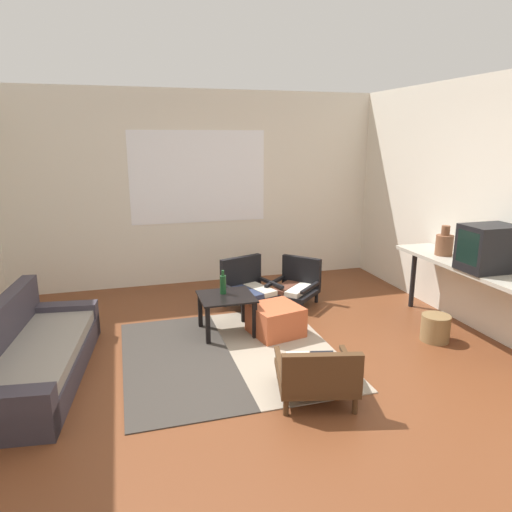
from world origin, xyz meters
TOP-DOWN VIEW (x-y plane):
  - ground_plane at (0.00, 0.00)m, footprint 7.80×7.80m
  - far_wall_with_window at (0.00, 3.06)m, footprint 5.60×0.13m
  - side_wall_right at (2.66, 0.30)m, footprint 0.12×6.60m
  - area_rug at (-0.15, 0.54)m, footprint 2.04×2.09m
  - couch at (-1.92, 0.55)m, footprint 0.96×2.01m
  - coffee_table at (-0.06, 1.06)m, footprint 0.58×0.55m
  - armchair_by_window at (0.38, 1.80)m, footprint 0.73×0.71m
  - armchair_striped_foreground at (0.34, -0.45)m, footprint 0.75×0.76m
  - armchair_corner at (1.00, 1.74)m, footprint 0.76×0.76m
  - ottoman_orange at (0.43, 0.87)m, footprint 0.58×0.58m
  - console_shelf at (2.34, 0.36)m, footprint 0.48×1.82m
  - crt_television at (2.34, 0.05)m, footprint 0.51×0.37m
  - clay_vase at (2.34, 0.70)m, footprint 0.19×0.19m
  - glass_bottle at (-0.08, 1.14)m, footprint 0.07×0.07m
  - wicker_basket at (1.99, 0.26)m, footprint 0.30×0.30m

SIDE VIEW (x-z plane):
  - ground_plane at x=0.00m, z-range 0.00..0.00m
  - area_rug at x=-0.15m, z-range 0.00..0.01m
  - wicker_basket at x=1.99m, z-range 0.00..0.28m
  - ottoman_orange at x=0.43m, z-range 0.00..0.32m
  - couch at x=-1.92m, z-range -0.13..0.56m
  - armchair_striped_foreground at x=0.34m, z-range -0.02..0.48m
  - armchair_corner at x=1.00m, z-range -0.04..0.54m
  - armchair_by_window at x=0.38m, z-range -0.04..0.57m
  - coffee_table at x=-0.06m, z-range 0.13..0.55m
  - glass_bottle at x=-0.08m, z-range 0.40..0.66m
  - console_shelf at x=2.34m, z-range 0.32..1.11m
  - clay_vase at x=2.34m, z-range 0.75..1.09m
  - crt_television at x=2.34m, z-range 0.79..1.25m
  - side_wall_right at x=2.66m, z-range 0.00..2.70m
  - far_wall_with_window at x=0.00m, z-range 0.00..2.70m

